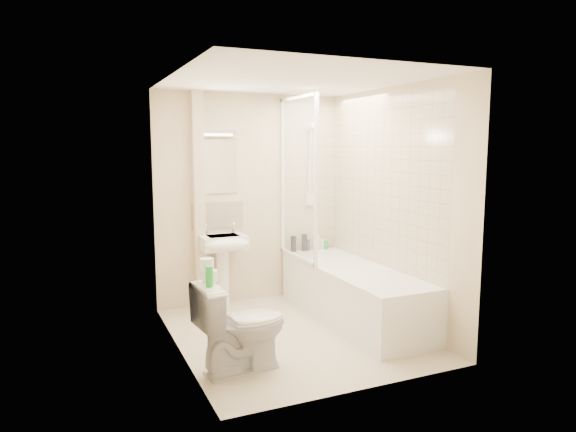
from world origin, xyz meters
name	(u,v)px	position (x,y,z in m)	size (l,w,h in m)	color
floor	(294,334)	(0.00, 0.00, 0.00)	(2.50, 2.50, 0.00)	beige
wall_back	(250,199)	(0.00, 1.25, 1.20)	(2.20, 0.02, 2.40)	beige
wall_left	(177,218)	(-1.10, 0.00, 1.20)	(0.02, 2.50, 2.40)	beige
wall_right	(392,206)	(1.10, 0.00, 1.20)	(0.02, 2.50, 2.40)	beige
ceiling	(295,80)	(0.00, 0.00, 2.40)	(2.20, 2.50, 0.02)	white
tile_back	(309,178)	(0.75, 1.24, 1.42)	(0.70, 0.01, 1.75)	beige
tile_right	(383,183)	(1.09, 0.16, 1.42)	(0.01, 2.10, 1.75)	beige
pipe_boxing	(199,202)	(-0.62, 1.19, 1.20)	(0.12, 0.12, 2.40)	beige
splashback	(218,215)	(-0.39, 1.24, 1.03)	(0.60, 0.01, 0.30)	beige
mirror	(217,167)	(-0.39, 1.24, 1.58)	(0.46, 0.01, 0.60)	white
strip_light	(217,133)	(-0.39, 1.22, 1.95)	(0.42, 0.07, 0.07)	silver
bathtub	(353,292)	(0.75, 0.16, 0.29)	(0.70, 2.10, 0.55)	white
shower_screen	(298,179)	(0.40, 0.80, 1.45)	(0.04, 0.92, 1.80)	white
shower_fixture	(310,168)	(0.75, 1.19, 1.55)	(0.10, 0.16, 0.99)	white
pedestal_sink	(224,251)	(-0.39, 1.01, 0.66)	(0.49, 0.46, 0.95)	white
bottle_black_a	(294,244)	(0.51, 1.16, 0.65)	(0.07, 0.07, 0.19)	black
bottle_black_b	(304,243)	(0.66, 1.16, 0.65)	(0.07, 0.07, 0.20)	black
bottle_blue	(308,245)	(0.70, 1.16, 0.62)	(0.06, 0.06, 0.13)	navy
bottle_cream	(317,242)	(0.83, 1.16, 0.64)	(0.07, 0.07, 0.18)	#FADFC1
bottle_white_b	(322,244)	(0.89, 1.16, 0.62)	(0.06, 0.06, 0.14)	silver
bottle_green	(325,245)	(0.94, 1.16, 0.60)	(0.07, 0.07, 0.10)	green
toilet	(242,325)	(-0.72, -0.57, 0.37)	(0.78, 0.50, 0.75)	white
toilet_roll_lower	(210,276)	(-0.96, -0.50, 0.79)	(0.12, 0.12, 0.09)	white
toilet_roll_upper	(207,265)	(-0.98, -0.51, 0.89)	(0.11, 0.11, 0.10)	white
green_bottle	(209,276)	(-1.00, -0.65, 0.83)	(0.06, 0.06, 0.16)	green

